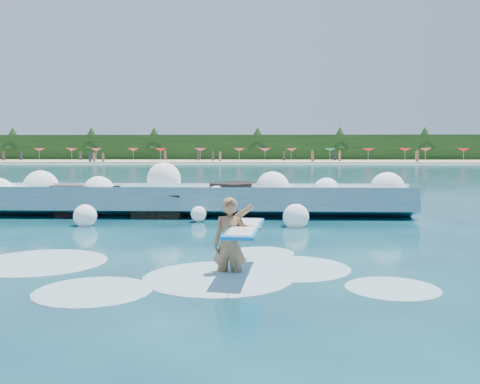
% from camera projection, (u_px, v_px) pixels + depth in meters
% --- Properties ---
extents(ground, '(200.00, 200.00, 0.00)m').
position_uv_depth(ground, '(177.00, 246.00, 13.34)').
color(ground, '#07263E').
rests_on(ground, ground).
extents(beach, '(140.00, 20.00, 0.40)m').
position_uv_depth(beach, '(247.00, 162.00, 91.02)').
color(beach, tan).
rests_on(beach, ground).
extents(wet_band, '(140.00, 5.00, 0.08)m').
position_uv_depth(wet_band, '(246.00, 165.00, 80.07)').
color(wet_band, silver).
rests_on(wet_band, ground).
extents(treeline, '(140.00, 4.00, 5.00)m').
position_uv_depth(treeline, '(249.00, 148.00, 100.79)').
color(treeline, black).
rests_on(treeline, ground).
extents(breaking_wave, '(16.55, 2.64, 1.43)m').
position_uv_depth(breaking_wave, '(183.00, 201.00, 19.68)').
color(breaking_wave, teal).
rests_on(breaking_wave, ground).
extents(rock_cluster, '(8.33, 3.15, 1.35)m').
position_uv_depth(rock_cluster, '(153.00, 202.00, 19.91)').
color(rock_cluster, black).
rests_on(rock_cluster, ground).
extents(surfer_with_board, '(1.02, 2.97, 1.82)m').
position_uv_depth(surfer_with_board, '(233.00, 241.00, 10.22)').
color(surfer_with_board, '#936844').
rests_on(surfer_with_board, ground).
extents(wave_spray, '(15.25, 4.34, 2.03)m').
position_uv_depth(wave_spray, '(177.00, 191.00, 19.43)').
color(wave_spray, white).
rests_on(wave_spray, ground).
extents(surf_foam, '(9.31, 5.30, 0.14)m').
position_uv_depth(surf_foam, '(174.00, 271.00, 10.60)').
color(surf_foam, silver).
rests_on(surf_foam, ground).
extents(beach_umbrellas, '(111.61, 6.04, 0.50)m').
position_uv_depth(beach_umbrellas, '(247.00, 150.00, 92.65)').
color(beach_umbrellas, '#C83B60').
rests_on(beach_umbrellas, ground).
extents(beachgoers, '(101.00, 13.72, 1.93)m').
position_uv_depth(beachgoers, '(207.00, 156.00, 89.62)').
color(beachgoers, '#3F332D').
rests_on(beachgoers, ground).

